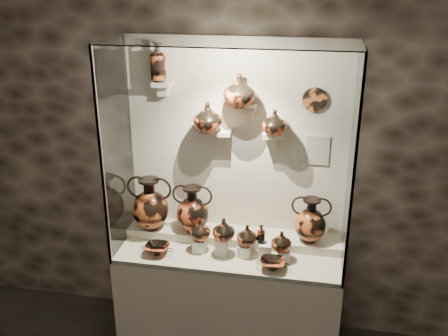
% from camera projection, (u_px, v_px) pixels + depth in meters
% --- Properties ---
extents(wall_back, '(5.00, 0.02, 3.20)m').
position_uv_depth(wall_back, '(237.00, 142.00, 3.83)').
color(wall_back, '#2B241B').
rests_on(wall_back, ground).
extents(plinth, '(1.70, 0.60, 0.80)m').
position_uv_depth(plinth, '(229.00, 298.00, 3.98)').
color(plinth, beige).
rests_on(plinth, floor).
extents(front_tier, '(1.68, 0.58, 0.03)m').
position_uv_depth(front_tier, '(229.00, 253.00, 3.82)').
color(front_tier, '#C0B395').
rests_on(front_tier, plinth).
extents(rear_tier, '(1.70, 0.25, 0.10)m').
position_uv_depth(rear_tier, '(233.00, 237.00, 3.97)').
color(rear_tier, '#C0B395').
rests_on(rear_tier, plinth).
extents(back_panel, '(1.70, 0.03, 1.60)m').
position_uv_depth(back_panel, '(237.00, 143.00, 3.83)').
color(back_panel, beige).
rests_on(back_panel, plinth).
extents(glass_front, '(1.70, 0.01, 1.60)m').
position_uv_depth(glass_front, '(222.00, 172.00, 3.27)').
color(glass_front, white).
rests_on(glass_front, plinth).
extents(glass_left, '(0.01, 0.60, 1.60)m').
position_uv_depth(glass_left, '(117.00, 149.00, 3.68)').
color(glass_left, white).
rests_on(glass_left, plinth).
extents(glass_right, '(0.01, 0.60, 1.60)m').
position_uv_depth(glass_right, '(352.00, 164.00, 3.39)').
color(glass_right, white).
rests_on(glass_right, plinth).
extents(glass_top, '(1.70, 0.60, 0.01)m').
position_uv_depth(glass_top, '(230.00, 42.00, 3.25)').
color(glass_top, white).
rests_on(glass_top, back_panel).
extents(frame_post_left, '(0.02, 0.02, 1.60)m').
position_uv_depth(frame_post_left, '(102.00, 163.00, 3.42)').
color(frame_post_left, gray).
rests_on(frame_post_left, plinth).
extents(frame_post_right, '(0.02, 0.02, 1.60)m').
position_uv_depth(frame_post_right, '(353.00, 181.00, 3.13)').
color(frame_post_right, gray).
rests_on(frame_post_right, plinth).
extents(pedestal_a, '(0.09, 0.09, 0.10)m').
position_uv_depth(pedestal_a, '(200.00, 246.00, 3.79)').
color(pedestal_a, silver).
rests_on(pedestal_a, front_tier).
extents(pedestal_b, '(0.09, 0.09, 0.13)m').
position_uv_depth(pedestal_b, '(222.00, 246.00, 3.76)').
color(pedestal_b, silver).
rests_on(pedestal_b, front_tier).
extents(pedestal_c, '(0.09, 0.09, 0.09)m').
position_uv_depth(pedestal_c, '(244.00, 251.00, 3.74)').
color(pedestal_c, silver).
rests_on(pedestal_c, front_tier).
extents(pedestal_d, '(0.09, 0.09, 0.12)m').
position_uv_depth(pedestal_d, '(265.00, 251.00, 3.70)').
color(pedestal_d, silver).
rests_on(pedestal_d, front_tier).
extents(pedestal_e, '(0.09, 0.09, 0.08)m').
position_uv_depth(pedestal_e, '(284.00, 255.00, 3.69)').
color(pedestal_e, silver).
rests_on(pedestal_e, front_tier).
extents(bracket_ul, '(0.14, 0.12, 0.04)m').
position_uv_depth(bracket_ul, '(162.00, 84.00, 3.69)').
color(bracket_ul, beige).
rests_on(bracket_ul, back_panel).
extents(bracket_ca, '(0.14, 0.12, 0.04)m').
position_uv_depth(bracket_ca, '(222.00, 132.00, 3.74)').
color(bracket_ca, beige).
rests_on(bracket_ca, back_panel).
extents(bracket_cb, '(0.10, 0.12, 0.04)m').
position_uv_depth(bracket_cb, '(249.00, 108.00, 3.63)').
color(bracket_cb, beige).
rests_on(bracket_cb, back_panel).
extents(bracket_cc, '(0.14, 0.12, 0.04)m').
position_uv_depth(bracket_cc, '(273.00, 135.00, 3.67)').
color(bracket_cc, beige).
rests_on(bracket_cc, back_panel).
extents(amphora_left, '(0.45, 0.45, 0.43)m').
position_uv_depth(amphora_left, '(150.00, 204.00, 3.94)').
color(amphora_left, '#AF4B21').
rests_on(amphora_left, rear_tier).
extents(amphora_mid, '(0.40, 0.40, 0.38)m').
position_uv_depth(amphora_mid, '(193.00, 209.00, 3.90)').
color(amphora_mid, '#C44922').
rests_on(amphora_mid, rear_tier).
extents(amphora_right, '(0.38, 0.38, 0.36)m').
position_uv_depth(amphora_right, '(311.00, 220.00, 3.76)').
color(amphora_right, '#AF4B21').
rests_on(amphora_right, rear_tier).
extents(jug_a, '(0.21, 0.21, 0.17)m').
position_uv_depth(jug_a, '(200.00, 229.00, 3.76)').
color(jug_a, '#AF4B21').
rests_on(jug_a, pedestal_a).
extents(jug_b, '(0.19, 0.19, 0.17)m').
position_uv_depth(jug_b, '(224.00, 229.00, 3.69)').
color(jug_b, '#C44922').
rests_on(jug_b, pedestal_b).
extents(jug_c, '(0.16, 0.16, 0.16)m').
position_uv_depth(jug_c, '(247.00, 235.00, 3.70)').
color(jug_c, '#AF4B21').
rests_on(jug_c, pedestal_c).
extents(jug_e, '(0.16, 0.16, 0.16)m').
position_uv_depth(jug_e, '(281.00, 241.00, 3.64)').
color(jug_e, '#AF4B21').
rests_on(jug_e, pedestal_e).
extents(lekythos_small, '(0.09, 0.09, 0.16)m').
position_uv_depth(lekythos_small, '(261.00, 233.00, 3.67)').
color(lekythos_small, '#C44922').
rests_on(lekythos_small, pedestal_d).
extents(kylix_left, '(0.28, 0.26, 0.10)m').
position_uv_depth(kylix_left, '(157.00, 249.00, 3.76)').
color(kylix_left, '#C44922').
rests_on(kylix_left, front_tier).
extents(kylix_right, '(0.28, 0.25, 0.09)m').
position_uv_depth(kylix_right, '(273.00, 264.00, 3.57)').
color(kylix_right, '#AF4B21').
rests_on(kylix_right, front_tier).
extents(lekythos_tall, '(0.15, 0.15, 0.32)m').
position_uv_depth(lekythos_tall, '(158.00, 60.00, 3.62)').
color(lekythos_tall, '#AF4B21').
rests_on(lekythos_tall, bracket_ul).
extents(ovoid_vase_a, '(0.25, 0.25, 0.22)m').
position_uv_depth(ovoid_vase_a, '(208.00, 117.00, 3.66)').
color(ovoid_vase_a, '#C44922').
rests_on(ovoid_vase_a, bracket_ca).
extents(ovoid_vase_b, '(0.26, 0.26, 0.24)m').
position_uv_depth(ovoid_vase_b, '(239.00, 91.00, 3.53)').
color(ovoid_vase_b, '#C44922').
rests_on(ovoid_vase_b, bracket_cb).
extents(ovoid_vase_c, '(0.24, 0.24, 0.19)m').
position_uv_depth(ovoid_vase_c, '(274.00, 122.00, 3.59)').
color(ovoid_vase_c, '#C44922').
rests_on(ovoid_vase_c, bracket_cc).
extents(wall_plate, '(0.18, 0.02, 0.18)m').
position_uv_depth(wall_plate, '(315.00, 100.00, 3.57)').
color(wall_plate, '#BC5925').
rests_on(wall_plate, back_panel).
extents(info_placard, '(0.17, 0.01, 0.23)m').
position_uv_depth(info_placard, '(318.00, 150.00, 3.71)').
color(info_placard, beige).
rests_on(info_placard, back_panel).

